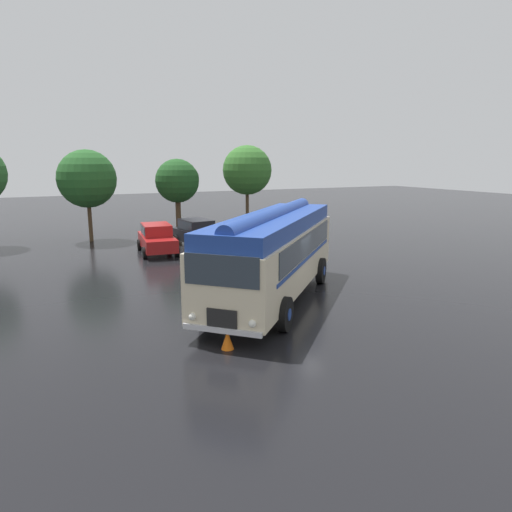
{
  "coord_description": "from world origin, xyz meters",
  "views": [
    {
      "loc": [
        -8.02,
        -14.4,
        5.2
      ],
      "look_at": [
        -0.18,
        1.93,
        1.4
      ],
      "focal_mm": 32.0,
      "sensor_mm": 36.0,
      "label": 1
    }
  ],
  "objects": [
    {
      "name": "car_mid_left",
      "position": [
        0.68,
        12.12,
        0.85
      ],
      "size": [
        2.41,
        4.4,
        1.66
      ],
      "color": "black",
      "rests_on": "ground"
    },
    {
      "name": "car_near_left",
      "position": [
        -2.03,
        11.15,
        0.85
      ],
      "size": [
        2.26,
        4.34,
        1.66
      ],
      "color": "maroon",
      "rests_on": "ground"
    },
    {
      "name": "vintage_bus",
      "position": [
        -0.19,
        0.43,
        1.89
      ],
      "size": [
        8.78,
        8.94,
        3.49
      ],
      "color": "beige",
      "rests_on": "ground"
    },
    {
      "name": "traffic_cone",
      "position": [
        -3.53,
        -3.2,
        0.28
      ],
      "size": [
        0.36,
        0.36,
        0.55
      ],
      "primitive_type": "cone",
      "color": "orange",
      "rests_on": "ground"
    },
    {
      "name": "ground_plane",
      "position": [
        0.0,
        0.0,
        0.0
      ],
      "size": [
        120.0,
        120.0,
        0.0
      ],
      "primitive_type": "plane",
      "color": "black"
    },
    {
      "name": "tree_left_of_centre",
      "position": [
        -5.01,
        16.89,
        4.09
      ],
      "size": [
        3.7,
        3.7,
        5.91
      ],
      "color": "#4C3823",
      "rests_on": "ground"
    },
    {
      "name": "tree_centre",
      "position": [
        0.87,
        16.34,
        3.84
      ],
      "size": [
        2.97,
        2.97,
        5.32
      ],
      "color": "#4C3823",
      "rests_on": "ground"
    },
    {
      "name": "tree_right_of_centre",
      "position": [
        6.35,
        17.0,
        4.51
      ],
      "size": [
        3.65,
        3.65,
        6.32
      ],
      "color": "#4C3823",
      "rests_on": "ground"
    }
  ]
}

